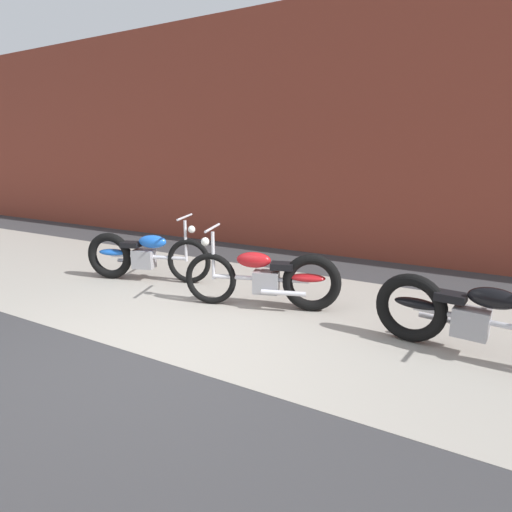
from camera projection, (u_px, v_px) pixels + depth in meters
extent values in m
plane|color=#38383A|center=(149.00, 358.00, 4.10)|extent=(80.00, 80.00, 0.00)
cube|color=#9E998E|center=(243.00, 304.00, 5.57)|extent=(36.00, 3.50, 0.01)
cube|color=brown|center=(339.00, 132.00, 7.94)|extent=(36.00, 0.50, 4.63)
torus|color=black|center=(189.00, 261.00, 6.40)|extent=(0.67, 0.29, 0.68)
torus|color=black|center=(110.00, 256.00, 6.63)|extent=(0.73, 0.36, 0.73)
cylinder|color=silver|center=(149.00, 257.00, 6.51)|extent=(1.19, 0.45, 0.06)
cube|color=#99999E|center=(144.00, 259.00, 6.53)|extent=(0.37, 0.31, 0.28)
ellipsoid|color=blue|center=(153.00, 242.00, 6.44)|extent=(0.48, 0.32, 0.20)
ellipsoid|color=blue|center=(112.00, 252.00, 6.61)|extent=(0.47, 0.31, 0.10)
cube|color=black|center=(131.00, 245.00, 6.52)|extent=(0.33, 0.28, 0.08)
cylinder|color=silver|center=(186.00, 241.00, 6.33)|extent=(0.06, 0.06, 0.62)
cylinder|color=silver|center=(185.00, 217.00, 6.25)|extent=(0.22, 0.56, 0.03)
sphere|color=white|center=(192.00, 229.00, 6.27)|extent=(0.11, 0.11, 0.11)
cylinder|color=silver|center=(134.00, 261.00, 6.74)|extent=(0.54, 0.23, 0.06)
torus|color=black|center=(211.00, 279.00, 5.50)|extent=(0.67, 0.29, 0.68)
torus|color=black|center=(312.00, 283.00, 5.25)|extent=(0.73, 0.35, 0.73)
cylinder|color=silver|center=(260.00, 279.00, 5.37)|extent=(1.19, 0.44, 0.06)
cube|color=#99999E|center=(266.00, 282.00, 5.36)|extent=(0.37, 0.31, 0.28)
ellipsoid|color=red|center=(254.00, 260.00, 5.33)|extent=(0.48, 0.32, 0.20)
ellipsoid|color=red|center=(308.00, 278.00, 5.24)|extent=(0.47, 0.31, 0.10)
cube|color=black|center=(282.00, 266.00, 5.27)|extent=(0.33, 0.28, 0.08)
cylinder|color=silver|center=(213.00, 256.00, 5.42)|extent=(0.06, 0.06, 0.62)
cylinder|color=silver|center=(213.00, 228.00, 5.34)|extent=(0.21, 0.56, 0.03)
sphere|color=white|center=(205.00, 242.00, 5.40)|extent=(0.11, 0.11, 0.11)
cylinder|color=silver|center=(283.00, 293.00, 5.19)|extent=(0.54, 0.23, 0.06)
torus|color=black|center=(411.00, 308.00, 4.39)|extent=(0.74, 0.21, 0.73)
cylinder|color=silver|center=(480.00, 321.00, 4.02)|extent=(1.23, 0.19, 0.06)
cube|color=#99999E|center=(471.00, 323.00, 4.07)|extent=(0.34, 0.25, 0.28)
ellipsoid|color=black|center=(493.00, 298.00, 3.91)|extent=(0.46, 0.24, 0.20)
ellipsoid|color=black|center=(416.00, 303.00, 4.35)|extent=(0.46, 0.23, 0.10)
cube|color=black|center=(451.00, 297.00, 4.14)|extent=(0.30, 0.23, 0.08)
cylinder|color=silver|center=(447.00, 320.00, 4.35)|extent=(0.55, 0.12, 0.06)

